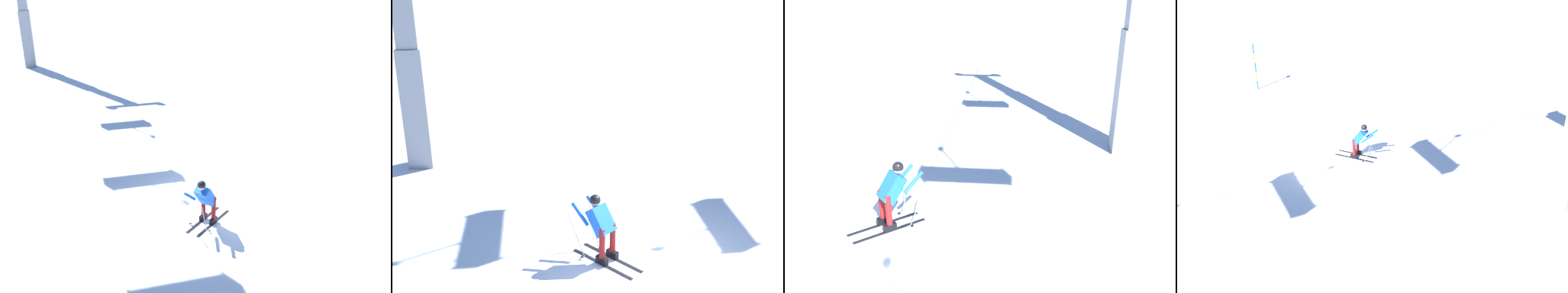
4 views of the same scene
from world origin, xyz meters
The scene contains 2 objects.
ground_plane centered at (0.00, 0.00, 0.00)m, with size 260.00×260.00×0.00m, color white.
skier_carving_main centered at (-1.18, 0.76, 0.84)m, with size 1.53×1.64×1.60m.
Camera 1 is at (-11.68, 3.90, 7.07)m, focal length 41.94 mm.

